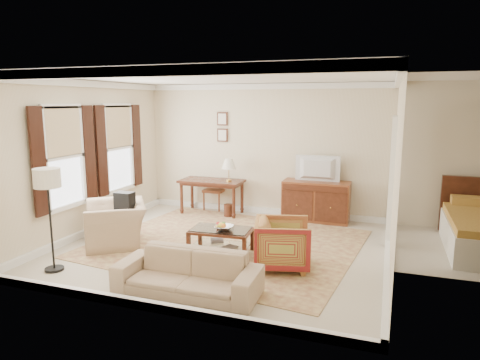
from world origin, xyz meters
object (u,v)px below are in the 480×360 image
Objects in this scene: writing_desk at (212,185)px; tv at (317,160)px; sofa at (187,267)px; sideboard at (316,201)px; club_armchair at (116,217)px; striped_armchair at (283,241)px; coffee_table at (221,235)px.

writing_desk is 1.59× the size of tv.
sideboard is at bearing 75.14° from sofa.
club_armchair reaches higher than sofa.
writing_desk is at bearing 3.34° from tv.
writing_desk is at bearing 26.62° from striped_armchair.
tv is 1.07× the size of striped_armchair.
sideboard is 1.67× the size of striped_armchair.
striped_armchair is at bearing -90.90° from sideboard.
writing_desk reaches higher than coffee_table.
writing_desk is 2.42m from tv.
striped_armchair is at bearing -49.17° from writing_desk.
coffee_table is 0.91× the size of club_armchair.
sideboard is at bearing 94.90° from club_armchair.
striped_armchair reaches higher than sofa.
coffee_table is at bearing 65.00° from tv.
sofa is at bearing 128.95° from striped_armchair.
writing_desk is 1.69× the size of striped_armchair.
coffee_table is 1.58m from sofa.
sofa is (2.09, -1.40, -0.13)m from club_armchair.
club_armchair is at bearing -175.01° from coffee_table.
sofa is at bearing 20.17° from club_armchair.
club_armchair is (-3.10, -2.66, -0.80)m from tv.
writing_desk is 2.34m from sideboard.
tv is 0.77× the size of club_armchair.
writing_desk is 3.50m from striped_armchair.
sideboard is 0.73× the size of sofa.
club_armchair reaches higher than sideboard.
striped_armchair is at bearing 52.17° from sofa.
club_armchair is at bearing 40.67° from tv.
sideboard reaches higher than sofa.
striped_armchair is (-0.04, -2.80, -0.01)m from sideboard.
sideboard is at bearing 3.83° from writing_desk.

